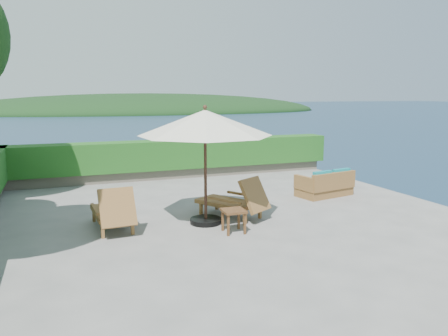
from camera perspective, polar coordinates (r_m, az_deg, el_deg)
name	(u,v)px	position (r m, az deg, el deg)	size (l,w,h in m)	color
ground	(224,219)	(10.58, 0.03, -6.65)	(12.00, 12.00, 0.00)	gray
foundation	(224,279)	(11.11, 0.03, -14.36)	(12.00, 12.00, 3.00)	#514B40
ocean	(224,334)	(11.78, 0.02, -20.81)	(600.00, 600.00, 0.00)	#153042
offshore_island	(146,112)	(152.32, -10.11, 7.22)	(126.00, 57.60, 12.60)	black
planter_wall_far	(169,173)	(15.76, -7.26, -0.64)	(12.00, 0.60, 0.36)	#666051
hedge_far	(168,154)	(15.66, -7.31, 1.77)	(12.40, 0.90, 1.00)	#164B15
patio_umbrella	(205,124)	(9.83, -2.48, 5.77)	(3.82, 3.82, 2.73)	black
lounge_left	(113,211)	(9.94, -14.29, -5.45)	(0.87, 1.83, 1.03)	brown
lounge_right	(235,200)	(10.58, 1.51, -4.23)	(1.56, 1.92, 1.04)	brown
side_table	(234,214)	(9.46, 1.26, -5.99)	(0.50, 0.50, 0.51)	brown
wicker_loveseat	(326,185)	(13.18, 13.12, -2.23)	(1.79, 1.15, 0.81)	brown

